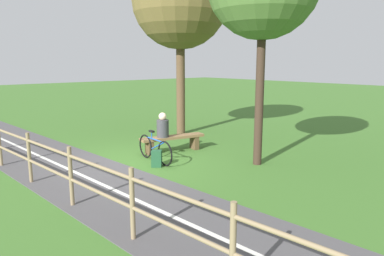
% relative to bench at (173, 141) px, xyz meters
% --- Properties ---
extents(ground_plane, '(80.00, 80.00, 0.00)m').
position_rel_bench_xyz_m(ground_plane, '(1.58, 0.24, -0.36)').
color(ground_plane, '#3D6B28').
extents(paved_path, '(5.30, 36.09, 0.02)m').
position_rel_bench_xyz_m(paved_path, '(2.88, 4.24, -0.35)').
color(paved_path, '#4C494C').
rests_on(paved_path, ground_plane).
extents(path_centre_line, '(2.54, 31.91, 0.00)m').
position_rel_bench_xyz_m(path_centre_line, '(2.88, 4.24, -0.34)').
color(path_centre_line, silver).
rests_on(path_centre_line, paved_path).
extents(bench, '(2.10, 0.84, 0.50)m').
position_rel_bench_xyz_m(bench, '(0.00, 0.00, 0.00)').
color(bench, brown).
rests_on(bench, ground_plane).
extents(person_seated, '(0.44, 0.44, 0.76)m').
position_rel_bench_xyz_m(person_seated, '(0.32, -0.07, 0.47)').
color(person_seated, '#38383D').
rests_on(person_seated, bench).
extents(bicycle, '(0.16, 1.75, 0.88)m').
position_rel_bench_xyz_m(bicycle, '(1.07, 0.57, 0.01)').
color(bicycle, black).
rests_on(bicycle, ground_plane).
extents(backpack, '(0.35, 0.35, 0.45)m').
position_rel_bench_xyz_m(backpack, '(1.31, 0.99, -0.14)').
color(backpack, '#1E4C2D').
rests_on(backpack, ground_plane).
extents(fence_roadside, '(1.42, 13.65, 1.19)m').
position_rel_bench_xyz_m(fence_roadside, '(3.98, 3.03, 0.35)').
color(fence_roadside, '#847051').
rests_on(fence_roadside, ground_plane).
extents(tree_near_bench, '(3.55, 3.55, 6.79)m').
position_rel_bench_xyz_m(tree_near_bench, '(-1.98, -2.03, 4.62)').
color(tree_near_bench, brown).
rests_on(tree_near_bench, ground_plane).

